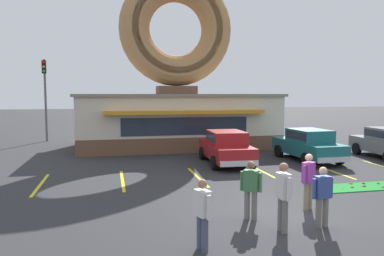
{
  "coord_description": "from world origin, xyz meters",
  "views": [
    {
      "loc": [
        -4.82,
        -9.54,
        3.35
      ],
      "look_at": [
        -1.64,
        5.0,
        2.0
      ],
      "focal_mm": 35.0,
      "sensor_mm": 36.0,
      "label": 1
    }
  ],
  "objects_px": {
    "golf_ball": "(342,188)",
    "pedestrian_clipboard_woman": "(202,212)",
    "pedestrian_hooded_kid": "(251,188)",
    "traffic_light_pole": "(45,89)",
    "pedestrian_beanie_man": "(308,179)",
    "trash_bin": "(295,142)",
    "car_teal": "(308,144)",
    "pedestrian_leather_jacket_man": "(283,194)",
    "car_red": "(226,146)",
    "pedestrian_blue_sweater_man": "(322,194)"
  },
  "relations": [
    {
      "from": "golf_ball",
      "to": "pedestrian_clipboard_woman",
      "type": "relative_size",
      "value": 0.03
    },
    {
      "from": "pedestrian_hooded_kid",
      "to": "traffic_light_pole",
      "type": "height_order",
      "value": "traffic_light_pole"
    },
    {
      "from": "pedestrian_beanie_man",
      "to": "trash_bin",
      "type": "relative_size",
      "value": 1.68
    },
    {
      "from": "pedestrian_hooded_kid",
      "to": "trash_bin",
      "type": "xyz_separation_m",
      "value": [
        7.12,
        11.14,
        -0.37
      ]
    },
    {
      "from": "car_teal",
      "to": "pedestrian_beanie_man",
      "type": "distance_m",
      "value": 8.4
    },
    {
      "from": "pedestrian_clipboard_woman",
      "to": "trash_bin",
      "type": "height_order",
      "value": "pedestrian_clipboard_woman"
    },
    {
      "from": "traffic_light_pole",
      "to": "pedestrian_hooded_kid",
      "type": "bearing_deg",
      "value": -66.86
    },
    {
      "from": "pedestrian_leather_jacket_man",
      "to": "traffic_light_pole",
      "type": "xyz_separation_m",
      "value": [
        -8.53,
        19.99,
        2.76
      ]
    },
    {
      "from": "car_red",
      "to": "pedestrian_clipboard_woman",
      "type": "relative_size",
      "value": 2.98
    },
    {
      "from": "golf_ball",
      "to": "pedestrian_clipboard_woman",
      "type": "distance_m",
      "value": 7.27
    },
    {
      "from": "trash_bin",
      "to": "traffic_light_pole",
      "type": "xyz_separation_m",
      "value": [
        -15.23,
        7.82,
        3.21
      ]
    },
    {
      "from": "traffic_light_pole",
      "to": "pedestrian_leather_jacket_man",
      "type": "bearing_deg",
      "value": -66.89
    },
    {
      "from": "traffic_light_pole",
      "to": "pedestrian_blue_sweater_man",
      "type": "bearing_deg",
      "value": -64.14
    },
    {
      "from": "car_teal",
      "to": "trash_bin",
      "type": "distance_m",
      "value": 3.56
    },
    {
      "from": "pedestrian_leather_jacket_man",
      "to": "pedestrian_clipboard_woman",
      "type": "bearing_deg",
      "value": -163.6
    },
    {
      "from": "traffic_light_pole",
      "to": "golf_ball",
      "type": "bearing_deg",
      "value": -53.33
    },
    {
      "from": "car_teal",
      "to": "traffic_light_pole",
      "type": "bearing_deg",
      "value": 141.67
    },
    {
      "from": "car_teal",
      "to": "car_red",
      "type": "relative_size",
      "value": 1.0
    },
    {
      "from": "car_red",
      "to": "traffic_light_pole",
      "type": "height_order",
      "value": "traffic_light_pole"
    },
    {
      "from": "car_red",
      "to": "pedestrian_leather_jacket_man",
      "type": "distance_m",
      "value": 8.93
    },
    {
      "from": "pedestrian_leather_jacket_man",
      "to": "pedestrian_clipboard_woman",
      "type": "relative_size",
      "value": 1.1
    },
    {
      "from": "car_red",
      "to": "pedestrian_hooded_kid",
      "type": "bearing_deg",
      "value": -102.77
    },
    {
      "from": "pedestrian_beanie_man",
      "to": "traffic_light_pole",
      "type": "xyz_separation_m",
      "value": [
        -10.04,
        18.52,
        2.8
      ]
    },
    {
      "from": "car_teal",
      "to": "pedestrian_blue_sweater_man",
      "type": "xyz_separation_m",
      "value": [
        -4.53,
        -8.69,
        -0.03
      ]
    },
    {
      "from": "pedestrian_blue_sweater_man",
      "to": "pedestrian_beanie_man",
      "type": "xyz_separation_m",
      "value": [
        0.39,
        1.38,
        0.06
      ]
    },
    {
      "from": "pedestrian_leather_jacket_man",
      "to": "pedestrian_beanie_man",
      "type": "relative_size",
      "value": 1.04
    },
    {
      "from": "golf_ball",
      "to": "pedestrian_hooded_kid",
      "type": "distance_m",
      "value": 4.95
    },
    {
      "from": "pedestrian_beanie_man",
      "to": "traffic_light_pole",
      "type": "relative_size",
      "value": 0.28
    },
    {
      "from": "trash_bin",
      "to": "traffic_light_pole",
      "type": "height_order",
      "value": "traffic_light_pole"
    },
    {
      "from": "pedestrian_blue_sweater_man",
      "to": "traffic_light_pole",
      "type": "bearing_deg",
      "value": 115.86
    },
    {
      "from": "car_teal",
      "to": "pedestrian_hooded_kid",
      "type": "height_order",
      "value": "car_teal"
    },
    {
      "from": "pedestrian_hooded_kid",
      "to": "car_red",
      "type": "bearing_deg",
      "value": 77.23
    },
    {
      "from": "pedestrian_hooded_kid",
      "to": "traffic_light_pole",
      "type": "distance_m",
      "value": 20.81
    },
    {
      "from": "golf_ball",
      "to": "traffic_light_pole",
      "type": "relative_size",
      "value": 0.01
    },
    {
      "from": "car_teal",
      "to": "pedestrian_hooded_kid",
      "type": "bearing_deg",
      "value": -128.07
    },
    {
      "from": "car_red",
      "to": "traffic_light_pole",
      "type": "xyz_separation_m",
      "value": [
        -9.87,
        11.16,
        2.84
      ]
    },
    {
      "from": "car_red",
      "to": "pedestrian_blue_sweater_man",
      "type": "xyz_separation_m",
      "value": [
        -0.23,
        -8.74,
        -0.03
      ]
    },
    {
      "from": "car_red",
      "to": "pedestrian_beanie_man",
      "type": "xyz_separation_m",
      "value": [
        0.16,
        -7.36,
        0.04
      ]
    },
    {
      "from": "trash_bin",
      "to": "pedestrian_clipboard_woman",
      "type": "bearing_deg",
      "value": -124.7
    },
    {
      "from": "car_teal",
      "to": "pedestrian_hooded_kid",
      "type": "distance_m",
      "value": 9.85
    },
    {
      "from": "trash_bin",
      "to": "pedestrian_beanie_man",
      "type": "bearing_deg",
      "value": -115.89
    },
    {
      "from": "golf_ball",
      "to": "car_red",
      "type": "xyz_separation_m",
      "value": [
        -2.55,
        5.53,
        0.82
      ]
    },
    {
      "from": "pedestrian_clipboard_woman",
      "to": "traffic_light_pole",
      "type": "bearing_deg",
      "value": 107.14
    },
    {
      "from": "trash_bin",
      "to": "traffic_light_pole",
      "type": "relative_size",
      "value": 0.17
    },
    {
      "from": "car_red",
      "to": "pedestrian_leather_jacket_man",
      "type": "xyz_separation_m",
      "value": [
        -1.34,
        -8.83,
        0.08
      ]
    },
    {
      "from": "car_red",
      "to": "pedestrian_leather_jacket_man",
      "type": "relative_size",
      "value": 2.71
    },
    {
      "from": "car_teal",
      "to": "pedestrian_beanie_man",
      "type": "bearing_deg",
      "value": -119.53
    },
    {
      "from": "car_red",
      "to": "trash_bin",
      "type": "xyz_separation_m",
      "value": [
        5.35,
        3.34,
        -0.37
      ]
    },
    {
      "from": "car_red",
      "to": "pedestrian_clipboard_woman",
      "type": "distance_m",
      "value": 10.1
    },
    {
      "from": "pedestrian_clipboard_woman",
      "to": "pedestrian_blue_sweater_man",
      "type": "bearing_deg",
      "value": 12.52
    }
  ]
}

